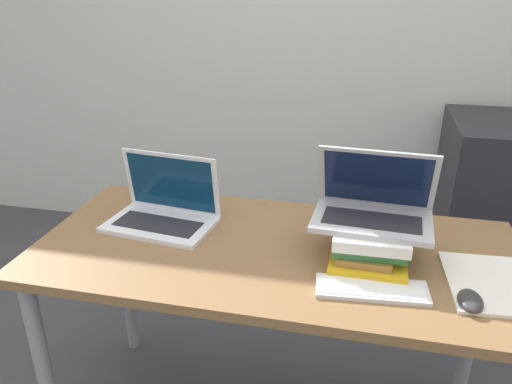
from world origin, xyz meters
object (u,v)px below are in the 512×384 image
(laptop_left, at_px, (164,210))
(book_stack, at_px, (369,242))
(laptop_on_books, at_px, (373,207))
(mini_fridge, at_px, (491,211))
(mouse, at_px, (470,301))
(notepad, at_px, (490,284))
(wireless_keyboard, at_px, (372,289))

(laptop_left, bearing_deg, book_stack, -6.75)
(laptop_on_books, height_order, mini_fridge, laptop_on_books)
(mini_fridge, bearing_deg, book_stack, -118.80)
(book_stack, distance_m, mouse, 0.32)
(laptop_left, relative_size, book_stack, 1.32)
(laptop_on_books, bearing_deg, mouse, -40.53)
(notepad, bearing_deg, laptop_left, 171.28)
(wireless_keyboard, xyz_separation_m, mouse, (0.24, -0.01, 0.01))
(laptop_left, bearing_deg, wireless_keyboard, -20.23)
(wireless_keyboard, bearing_deg, mouse, -2.45)
(book_stack, height_order, mouse, book_stack)
(book_stack, xyz_separation_m, wireless_keyboard, (0.01, -0.17, -0.05))
(mini_fridge, bearing_deg, laptop_left, -141.70)
(book_stack, bearing_deg, notepad, -12.75)
(wireless_keyboard, height_order, notepad, wireless_keyboard)
(laptop_on_books, xyz_separation_m, notepad, (0.32, -0.11, -0.15))
(wireless_keyboard, distance_m, mini_fridge, 1.41)
(book_stack, height_order, wireless_keyboard, book_stack)
(mouse, distance_m, notepad, 0.13)
(laptop_left, distance_m, book_stack, 0.68)
(laptop_on_books, bearing_deg, notepad, -18.20)
(book_stack, height_order, notepad, book_stack)
(laptop_left, xyz_separation_m, mini_fridge, (1.27, 1.00, -0.34))
(book_stack, xyz_separation_m, laptop_on_books, (0.00, 0.03, 0.10))
(notepad, distance_m, mini_fridge, 1.22)
(laptop_left, height_order, mini_fridge, laptop_left)
(mouse, distance_m, mini_fridge, 1.34)
(laptop_left, distance_m, notepad, 1.01)
(laptop_left, bearing_deg, mouse, -15.84)
(book_stack, bearing_deg, laptop_on_books, 84.75)
(book_stack, distance_m, wireless_keyboard, 0.18)
(wireless_keyboard, distance_m, notepad, 0.33)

